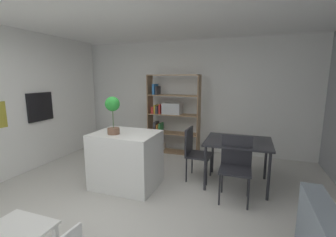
% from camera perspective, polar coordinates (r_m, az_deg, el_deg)
% --- Properties ---
extents(ground_plane, '(8.53, 8.53, 0.00)m').
position_cam_1_polar(ground_plane, '(3.57, -10.58, -20.38)').
color(ground_plane, beige).
extents(ceiling_slab, '(6.21, 5.80, 0.06)m').
position_cam_1_polar(ceiling_slab, '(3.21, -12.33, 26.11)').
color(ceiling_slab, white).
rests_on(ceiling_slab, ground_plane).
extents(back_partition, '(6.21, 0.06, 2.67)m').
position_cam_1_polar(back_partition, '(5.76, 3.46, 5.46)').
color(back_partition, silver).
rests_on(back_partition, ground_plane).
extents(built_in_oven, '(0.06, 0.58, 0.57)m').
position_cam_1_polar(built_in_oven, '(5.32, -28.98, 2.57)').
color(built_in_oven, black).
rests_on(built_in_oven, ground_plane).
extents(kitchen_island, '(1.03, 0.80, 0.91)m').
position_cam_1_polar(kitchen_island, '(3.97, -10.23, -9.87)').
color(kitchen_island, white).
rests_on(kitchen_island, ground_plane).
extents(potted_plant_on_island, '(0.23, 0.23, 0.60)m').
position_cam_1_polar(potted_plant_on_island, '(3.73, -13.48, 2.03)').
color(potted_plant_on_island, brown).
rests_on(potted_plant_on_island, kitchen_island).
extents(open_bookshelf, '(1.24, 0.33, 1.86)m').
position_cam_1_polar(open_bookshelf, '(5.53, 0.32, 0.88)').
color(open_bookshelf, '#997551').
rests_on(open_bookshelf, ground_plane).
extents(child_table, '(0.57, 0.40, 0.48)m').
position_cam_1_polar(child_table, '(2.71, -32.62, -23.17)').
color(child_table, white).
rests_on(child_table, ground_plane).
extents(dining_table, '(1.06, 0.89, 0.77)m').
position_cam_1_polar(dining_table, '(4.03, 16.87, -6.34)').
color(dining_table, '#232328').
rests_on(dining_table, ground_plane).
extents(dining_chair_island_side, '(0.42, 0.46, 0.92)m').
position_cam_1_polar(dining_chair_island_side, '(4.17, 6.39, -7.48)').
color(dining_chair_island_side, '#232328').
rests_on(dining_chair_island_side, ground_plane).
extents(dining_chair_near, '(0.46, 0.46, 0.95)m').
position_cam_1_polar(dining_chair_near, '(3.63, 16.36, -10.21)').
color(dining_chair_near, '#232328').
rests_on(dining_chair_near, ground_plane).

